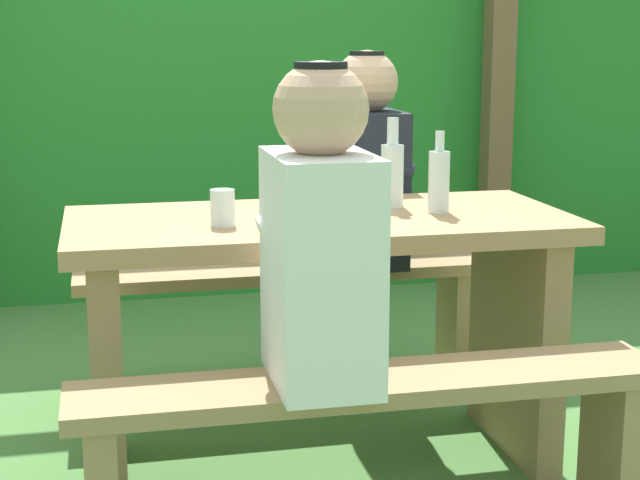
{
  "coord_description": "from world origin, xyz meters",
  "views": [
    {
      "loc": [
        -0.59,
        -2.66,
        1.25
      ],
      "look_at": [
        0.0,
        0.0,
        0.67
      ],
      "focal_mm": 55.79,
      "sensor_mm": 36.0,
      "label": 1
    }
  ],
  "objects_px": {
    "person_white_shirt": "(320,238)",
    "person_black_coat": "(366,167)",
    "bench_near": "(372,431)",
    "bench_far": "(284,304)",
    "bottle_left": "(392,172)",
    "picnic_table": "(320,298)",
    "bottle_right": "(439,180)",
    "drinking_glass": "(223,208)"
  },
  "relations": [
    {
      "from": "person_white_shirt",
      "to": "person_black_coat",
      "type": "relative_size",
      "value": 1.0
    },
    {
      "from": "bench_far",
      "to": "person_black_coat",
      "type": "bearing_deg",
      "value": -0.67
    },
    {
      "from": "picnic_table",
      "to": "bench_far",
      "type": "distance_m",
      "value": 0.59
    },
    {
      "from": "person_black_coat",
      "to": "picnic_table",
      "type": "bearing_deg",
      "value": -116.91
    },
    {
      "from": "picnic_table",
      "to": "person_black_coat",
      "type": "xyz_separation_m",
      "value": [
        0.28,
        0.56,
        0.29
      ]
    },
    {
      "from": "bench_near",
      "to": "bottle_right",
      "type": "distance_m",
      "value": 0.82
    },
    {
      "from": "picnic_table",
      "to": "bottle_left",
      "type": "bearing_deg",
      "value": 21.98
    },
    {
      "from": "picnic_table",
      "to": "bench_far",
      "type": "xyz_separation_m",
      "value": [
        0.0,
        0.56,
        -0.17
      ]
    },
    {
      "from": "person_white_shirt",
      "to": "person_black_coat",
      "type": "height_order",
      "value": "same"
    },
    {
      "from": "bench_near",
      "to": "picnic_table",
      "type": "bearing_deg",
      "value": 90.0
    },
    {
      "from": "picnic_table",
      "to": "bench_far",
      "type": "bearing_deg",
      "value": 90.0
    },
    {
      "from": "person_white_shirt",
      "to": "drinking_glass",
      "type": "distance_m",
      "value": 0.5
    },
    {
      "from": "drinking_glass",
      "to": "bottle_left",
      "type": "relative_size",
      "value": 0.37
    },
    {
      "from": "bench_far",
      "to": "drinking_glass",
      "type": "xyz_separation_m",
      "value": [
        -0.28,
        -0.65,
        0.46
      ]
    },
    {
      "from": "bottle_left",
      "to": "picnic_table",
      "type": "bearing_deg",
      "value": -158.02
    },
    {
      "from": "person_white_shirt",
      "to": "bottle_left",
      "type": "distance_m",
      "value": 0.75
    },
    {
      "from": "drinking_glass",
      "to": "bottle_left",
      "type": "distance_m",
      "value": 0.55
    },
    {
      "from": "picnic_table",
      "to": "person_white_shirt",
      "type": "relative_size",
      "value": 1.95
    },
    {
      "from": "bench_near",
      "to": "bench_far",
      "type": "height_order",
      "value": "same"
    },
    {
      "from": "picnic_table",
      "to": "bottle_right",
      "type": "distance_m",
      "value": 0.48
    },
    {
      "from": "bottle_right",
      "to": "person_black_coat",
      "type": "bearing_deg",
      "value": 95.61
    },
    {
      "from": "bottle_right",
      "to": "bench_far",
      "type": "bearing_deg",
      "value": 120.39
    },
    {
      "from": "drinking_glass",
      "to": "bottle_left",
      "type": "height_order",
      "value": "bottle_left"
    },
    {
      "from": "bench_far",
      "to": "bottle_right",
      "type": "relative_size",
      "value": 6.04
    },
    {
      "from": "person_black_coat",
      "to": "drinking_glass",
      "type": "bearing_deg",
      "value": -131.32
    },
    {
      "from": "drinking_glass",
      "to": "bench_far",
      "type": "bearing_deg",
      "value": 66.43
    },
    {
      "from": "bench_near",
      "to": "person_white_shirt",
      "type": "height_order",
      "value": "person_white_shirt"
    },
    {
      "from": "person_white_shirt",
      "to": "person_black_coat",
      "type": "distance_m",
      "value": 1.19
    },
    {
      "from": "bench_near",
      "to": "drinking_glass",
      "type": "bearing_deg",
      "value": 120.61
    },
    {
      "from": "bench_far",
      "to": "bottle_left",
      "type": "distance_m",
      "value": 0.73
    },
    {
      "from": "bench_near",
      "to": "bottle_right",
      "type": "height_order",
      "value": "bottle_right"
    },
    {
      "from": "bench_near",
      "to": "person_white_shirt",
      "type": "bearing_deg",
      "value": 178.46
    },
    {
      "from": "bench_far",
      "to": "person_black_coat",
      "type": "distance_m",
      "value": 0.55
    },
    {
      "from": "bench_far",
      "to": "picnic_table",
      "type": "bearing_deg",
      "value": -90.0
    },
    {
      "from": "bench_near",
      "to": "person_black_coat",
      "type": "xyz_separation_m",
      "value": [
        0.28,
        1.12,
        0.47
      ]
    },
    {
      "from": "picnic_table",
      "to": "person_white_shirt",
      "type": "bearing_deg",
      "value": -102.45
    },
    {
      "from": "picnic_table",
      "to": "bottle_left",
      "type": "relative_size",
      "value": 5.36
    },
    {
      "from": "bottle_right",
      "to": "bottle_left",
      "type": "bearing_deg",
      "value": 132.37
    },
    {
      "from": "bench_near",
      "to": "person_black_coat",
      "type": "bearing_deg",
      "value": 75.8
    },
    {
      "from": "bottle_right",
      "to": "person_white_shirt",
      "type": "bearing_deg",
      "value": -130.62
    },
    {
      "from": "person_white_shirt",
      "to": "bench_near",
      "type": "bearing_deg",
      "value": -1.54
    },
    {
      "from": "bench_far",
      "to": "bottle_left",
      "type": "bearing_deg",
      "value": -63.12
    }
  ]
}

